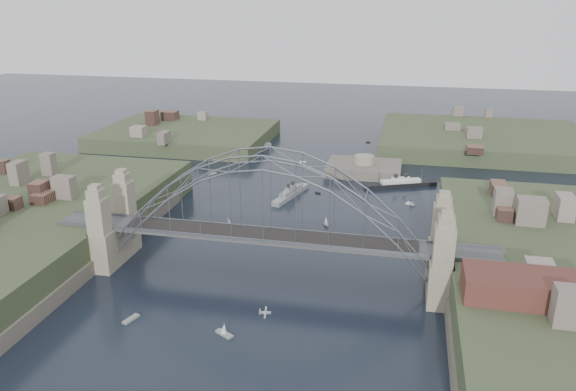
# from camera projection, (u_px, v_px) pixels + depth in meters

# --- Properties ---
(ground) EXTENTS (500.00, 500.00, 0.00)m
(ground) POSITION_uv_depth(u_px,v_px,m) (268.00, 275.00, 107.80)
(ground) COLOR black
(ground) RESTS_ON ground
(bridge) EXTENTS (84.00, 13.80, 24.60)m
(bridge) POSITION_uv_depth(u_px,v_px,m) (267.00, 216.00, 103.66)
(bridge) COLOR #4A4B4D
(bridge) RESTS_ON ground
(shore_west) EXTENTS (50.50, 90.00, 12.00)m
(shore_west) POSITION_uv_depth(u_px,v_px,m) (5.00, 240.00, 118.70)
(shore_west) COLOR #3B462A
(shore_west) RESTS_ON ground
(headland_nw) EXTENTS (60.00, 45.00, 9.00)m
(headland_nw) POSITION_uv_depth(u_px,v_px,m) (187.00, 140.00, 206.14)
(headland_nw) COLOR #3B462A
(headland_nw) RESTS_ON ground
(headland_ne) EXTENTS (70.00, 55.00, 9.50)m
(headland_ne) POSITION_uv_depth(u_px,v_px,m) (482.00, 145.00, 198.68)
(headland_ne) COLOR #3B462A
(headland_ne) RESTS_ON ground
(fort_island) EXTENTS (22.00, 16.00, 9.40)m
(fort_island) POSITION_uv_depth(u_px,v_px,m) (364.00, 174.00, 169.90)
(fort_island) COLOR #5C564A
(fort_island) RESTS_ON ground
(wharf_shed) EXTENTS (20.00, 8.00, 4.00)m
(wharf_shed) POSITION_uv_depth(u_px,v_px,m) (533.00, 288.00, 82.69)
(wharf_shed) COLOR #592D26
(wharf_shed) RESTS_ON shore_east
(naval_cruiser_near) EXTENTS (6.77, 17.75, 5.32)m
(naval_cruiser_near) POSITION_uv_depth(u_px,v_px,m) (291.00, 194.00, 149.73)
(naval_cruiser_near) COLOR gray
(naval_cruiser_near) RESTS_ON ground
(naval_cruiser_far) EXTENTS (9.58, 12.16, 4.62)m
(naval_cruiser_far) POSITION_uv_depth(u_px,v_px,m) (255.00, 147.00, 196.75)
(naval_cruiser_far) COLOR gray
(naval_cruiser_far) RESTS_ON ground
(ocean_liner) EXTENTS (20.17, 10.81, 5.09)m
(ocean_liner) POSITION_uv_depth(u_px,v_px,m) (400.00, 184.00, 157.52)
(ocean_liner) COLOR black
(ocean_liner) RESTS_ON ground
(aeroplane) EXTENTS (1.77, 3.21, 0.47)m
(aeroplane) POSITION_uv_depth(u_px,v_px,m) (264.00, 312.00, 81.35)
(aeroplane) COLOR #A8ABAF
(small_boat_a) EXTENTS (2.11, 2.07, 2.38)m
(small_boat_a) POSITION_uv_depth(u_px,v_px,m) (229.00, 222.00, 131.04)
(small_boat_a) COLOR white
(small_boat_a) RESTS_ON ground
(small_boat_b) EXTENTS (1.56, 1.76, 2.38)m
(small_boat_b) POSITION_uv_depth(u_px,v_px,m) (326.00, 222.00, 130.80)
(small_boat_b) COLOR white
(small_boat_b) RESTS_ON ground
(small_boat_c) EXTENTS (3.37, 2.56, 2.38)m
(small_boat_c) POSITION_uv_depth(u_px,v_px,m) (224.00, 331.00, 88.64)
(small_boat_c) COLOR white
(small_boat_c) RESTS_ON ground
(small_boat_d) EXTENTS (2.48, 1.77, 1.43)m
(small_boat_d) POSITION_uv_depth(u_px,v_px,m) (410.00, 204.00, 143.94)
(small_boat_d) COLOR white
(small_boat_d) RESTS_ON ground
(small_boat_e) EXTENTS (2.21, 3.13, 0.45)m
(small_boat_e) POSITION_uv_depth(u_px,v_px,m) (212.00, 174.00, 168.53)
(small_boat_e) COLOR white
(small_boat_e) RESTS_ON ground
(small_boat_f) EXTENTS (1.55, 1.09, 0.45)m
(small_boat_f) POSITION_uv_depth(u_px,v_px,m) (318.00, 193.00, 152.33)
(small_boat_f) COLOR white
(small_boat_f) RESTS_ON ground
(small_boat_h) EXTENTS (2.11, 0.73, 0.45)m
(small_boat_h) POSITION_uv_depth(u_px,v_px,m) (303.00, 162.00, 180.66)
(small_boat_h) COLOR white
(small_boat_h) RESTS_ON ground
(small_boat_i) EXTENTS (2.64, 2.23, 0.45)m
(small_boat_i) POSITION_uv_depth(u_px,v_px,m) (426.00, 250.00, 118.33)
(small_boat_i) COLOR white
(small_boat_i) RESTS_ON ground
(small_boat_j) EXTENTS (1.93, 3.33, 0.45)m
(small_boat_j) POSITION_uv_depth(u_px,v_px,m) (131.00, 319.00, 92.90)
(small_boat_j) COLOR white
(small_boat_j) RESTS_ON ground
(small_boat_k) EXTENTS (1.66, 0.70, 0.45)m
(small_boat_k) POSITION_uv_depth(u_px,v_px,m) (368.00, 142.00, 205.01)
(small_boat_k) COLOR white
(small_boat_k) RESTS_ON ground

